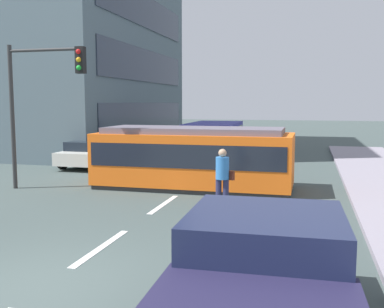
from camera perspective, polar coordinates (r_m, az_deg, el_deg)
name	(u,v)px	position (r m, az deg, el deg)	size (l,w,h in m)	color
ground_plane	(197,181)	(16.81, 0.68, -3.44)	(120.00, 120.00, 0.00)	#414F4D
lane_stripe_1	(101,247)	(9.46, -11.36, -11.48)	(0.16, 2.40, 0.01)	silver
lane_stripe_2	(164,204)	(13.04, -3.60, -6.35)	(0.16, 2.40, 0.01)	silver
lane_stripe_3	(221,164)	(21.37, 3.74, -1.30)	(0.16, 2.40, 0.01)	silver
lane_stripe_4	(240,151)	(27.24, 6.14, 0.36)	(0.16, 2.40, 0.01)	silver
streetcar_tram	(194,157)	(15.38, 0.21, -0.33)	(6.64, 2.55, 2.07)	orange
city_bus	(214,137)	(24.32, 2.77, 2.12)	(2.69, 5.46, 1.83)	#37389A
pedestrian_crossing	(223,176)	(12.22, 3.88, -2.74)	(0.51, 0.36, 1.67)	#28294D
pickup_truck_parked	(262,288)	(5.44, 8.82, -16.35)	(2.39, 5.06, 1.55)	#232040
parked_sedan_mid	(94,153)	(21.16, -12.21, 0.17)	(2.08, 4.17, 1.19)	silver
traffic_light_mast	(41,88)	(15.68, -18.55, 7.87)	(2.79, 0.33, 4.79)	#333333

